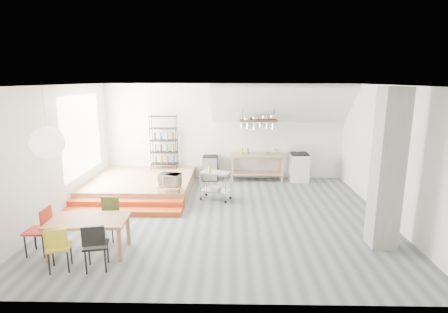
{
  "coord_description": "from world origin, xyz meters",
  "views": [
    {
      "loc": [
        0.23,
        -8.18,
        3.33
      ],
      "look_at": [
        0.05,
        0.8,
        1.34
      ],
      "focal_mm": 28.0,
      "sensor_mm": 36.0,
      "label": 1
    }
  ],
  "objects_px": {
    "rolling_cart": "(215,182)",
    "mini_fridge": "(210,168)",
    "stove": "(299,167)",
    "dining_table": "(88,223)"
  },
  "relations": [
    {
      "from": "stove",
      "to": "mini_fridge",
      "type": "bearing_deg",
      "value": 179.15
    },
    {
      "from": "stove",
      "to": "rolling_cart",
      "type": "xyz_separation_m",
      "value": [
        -2.7,
        -1.94,
        0.04
      ]
    },
    {
      "from": "dining_table",
      "to": "rolling_cart",
      "type": "height_order",
      "value": "rolling_cart"
    },
    {
      "from": "dining_table",
      "to": "rolling_cart",
      "type": "distance_m",
      "value": 3.92
    },
    {
      "from": "stove",
      "to": "dining_table",
      "type": "xyz_separation_m",
      "value": [
        -5.02,
        -5.1,
        0.15
      ]
    },
    {
      "from": "stove",
      "to": "rolling_cart",
      "type": "bearing_deg",
      "value": -144.24
    },
    {
      "from": "mini_fridge",
      "to": "dining_table",
      "type": "bearing_deg",
      "value": -111.81
    },
    {
      "from": "rolling_cart",
      "to": "stove",
      "type": "bearing_deg",
      "value": 55.67
    },
    {
      "from": "rolling_cart",
      "to": "mini_fridge",
      "type": "bearing_deg",
      "value": 117.37
    },
    {
      "from": "stove",
      "to": "mini_fridge",
      "type": "height_order",
      "value": "stove"
    }
  ]
}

